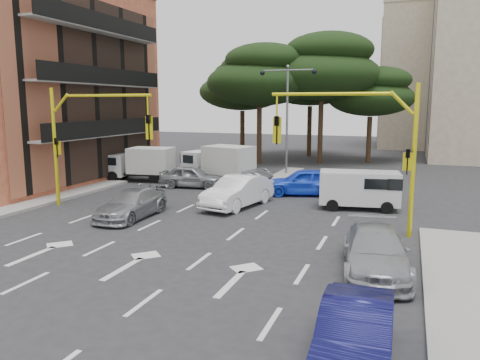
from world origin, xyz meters
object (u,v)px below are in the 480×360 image
object	(u,v)px
street_lamp_center	(287,100)
box_truck_a	(140,164)
signal_mast_left	(83,131)
car_blue_compact	(304,182)
car_silver_cross_b	(192,177)
car_silver_wagon	(131,204)
box_truck_b	(218,164)
car_silver_parked	(375,251)
signal_mast_right	(367,138)
car_silver_cross_a	(235,172)
van_white	(359,190)
car_white_hatch	(238,192)
car_navy_parked	(355,335)

from	to	relation	value
street_lamp_center	box_truck_a	size ratio (longest dim) A/B	1.67
signal_mast_left	car_blue_compact	xyz separation A→B (m)	(9.62, 7.01, -3.11)
car_silver_cross_b	street_lamp_center	bearing A→B (deg)	-38.98
car_silver_wagon	box_truck_b	bearing A→B (deg)	89.79
car_blue_compact	car_silver_parked	size ratio (longest dim) A/B	0.94
signal_mast_left	signal_mast_right	bearing A→B (deg)	0.00
signal_mast_right	signal_mast_left	size ratio (longest dim) A/B	1.00
signal_mast_right	car_silver_cross_a	size ratio (longest dim) A/B	1.15
signal_mast_right	street_lamp_center	world-z (taller)	street_lamp_center
van_white	box_truck_b	bearing A→B (deg)	-126.20
car_silver_cross_b	car_silver_parked	distance (m)	16.61
car_silver_cross_a	car_white_hatch	bearing A→B (deg)	-148.05
car_blue_compact	car_silver_cross_a	xyz separation A→B (m)	(-5.17, 2.50, -0.04)
box_truck_b	street_lamp_center	bearing A→B (deg)	-22.85
car_blue_compact	box_truck_a	size ratio (longest dim) A/B	0.97
signal_mast_left	car_silver_cross_b	size ratio (longest dim) A/B	1.50
car_silver_parked	car_white_hatch	bearing A→B (deg)	127.08
car_silver_cross_b	car_navy_parked	bearing A→B (deg)	-152.66
car_silver_cross_b	box_truck_a	world-z (taller)	box_truck_a
box_truck_b	signal_mast_right	bearing A→B (deg)	-116.98
car_white_hatch	car_blue_compact	size ratio (longest dim) A/B	1.06
street_lamp_center	box_truck_b	distance (m)	7.11
signal_mast_left	car_silver_wagon	bearing A→B (deg)	-17.34
signal_mast_right	car_silver_cross_b	world-z (taller)	signal_mast_right
car_blue_compact	car_silver_cross_b	distance (m)	7.13
signal_mast_right	car_navy_parked	size ratio (longest dim) A/B	1.48
car_blue_compact	street_lamp_center	bearing A→B (deg)	-174.64
car_silver_wagon	car_navy_parked	size ratio (longest dim) A/B	1.10
car_navy_parked	car_white_hatch	bearing A→B (deg)	118.00
signal_mast_right	box_truck_b	world-z (taller)	signal_mast_right
car_silver_cross_a	car_navy_parked	world-z (taller)	car_silver_cross_a
car_navy_parked	car_silver_parked	size ratio (longest dim) A/B	0.84
car_white_hatch	car_blue_compact	world-z (taller)	car_white_hatch
car_silver_cross_b	van_white	distance (m)	10.81
van_white	box_truck_a	world-z (taller)	box_truck_a
street_lamp_center	car_silver_parked	size ratio (longest dim) A/B	1.62
car_silver_wagon	car_white_hatch	bearing A→B (deg)	44.29
signal_mast_right	car_silver_parked	bearing A→B (deg)	-80.12
car_blue_compact	box_truck_b	xyz separation A→B (m)	(-6.38, 2.50, 0.46)
signal_mast_left	car_silver_wagon	xyz separation A→B (m)	(3.30, -1.03, -3.24)
car_navy_parked	car_silver_wagon	bearing A→B (deg)	139.19
signal_mast_right	street_lamp_center	size ratio (longest dim) A/B	0.77
car_blue_compact	car_silver_wagon	distance (m)	10.23
car_silver_wagon	car_silver_parked	size ratio (longest dim) A/B	0.93
car_white_hatch	car_silver_cross_b	size ratio (longest dim) A/B	1.19
car_white_hatch	car_silver_parked	distance (m)	10.33
car_silver_cross_a	box_truck_a	bearing A→B (deg)	113.57
signal_mast_left	box_truck_a	bearing A→B (deg)	103.13
car_blue_compact	box_truck_b	world-z (taller)	box_truck_b
signal_mast_right	car_navy_parked	distance (m)	10.72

